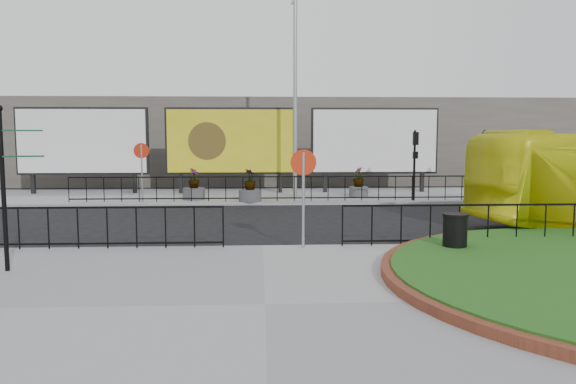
{
  "coord_description": "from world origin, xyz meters",
  "views": [
    {
      "loc": [
        -0.06,
        -14.2,
        2.98
      ],
      "look_at": [
        0.73,
        1.93,
        1.29
      ],
      "focal_mm": 35.0,
      "sensor_mm": 36.0,
      "label": 1
    }
  ],
  "objects": [
    {
      "name": "ground",
      "position": [
        0.0,
        0.0,
        0.0
      ],
      "size": [
        90.0,
        90.0,
        0.0
      ],
      "primitive_type": "plane",
      "color": "black",
      "rests_on": "ground"
    },
    {
      "name": "pavement_near",
      "position": [
        0.0,
        -5.0,
        0.06
      ],
      "size": [
        30.0,
        10.0,
        0.12
      ],
      "primitive_type": "cube",
      "color": "gray",
      "rests_on": "ground"
    },
    {
      "name": "pavement_far",
      "position": [
        0.0,
        12.0,
        0.06
      ],
      "size": [
        44.0,
        6.0,
        0.12
      ],
      "primitive_type": "cube",
      "color": "gray",
      "rests_on": "ground"
    },
    {
      "name": "railing_near_left",
      "position": [
        -6.0,
        -0.3,
        0.67
      ],
      "size": [
        10.0,
        0.1,
        1.1
      ],
      "primitive_type": null,
      "color": "black",
      "rests_on": "pavement_near"
    },
    {
      "name": "railing_near_right",
      "position": [
        6.5,
        -0.3,
        0.67
      ],
      "size": [
        9.0,
        0.1,
        1.1
      ],
      "primitive_type": null,
      "color": "black",
      "rests_on": "pavement_near"
    },
    {
      "name": "railing_far",
      "position": [
        1.0,
        9.3,
        0.67
      ],
      "size": [
        18.0,
        0.1,
        1.1
      ],
      "primitive_type": null,
      "color": "black",
      "rests_on": "pavement_far"
    },
    {
      "name": "speed_sign_far",
      "position": [
        -5.0,
        9.4,
        1.92
      ],
      "size": [
        0.64,
        0.07,
        2.47
      ],
      "color": "gray",
      "rests_on": "pavement_far"
    },
    {
      "name": "speed_sign_near",
      "position": [
        1.0,
        -0.4,
        1.92
      ],
      "size": [
        0.64,
        0.07,
        2.47
      ],
      "color": "gray",
      "rests_on": "pavement_near"
    },
    {
      "name": "billboard_left",
      "position": [
        -8.5,
        12.97,
        2.6
      ],
      "size": [
        6.2,
        0.31,
        4.1
      ],
      "color": "black",
      "rests_on": "pavement_far"
    },
    {
      "name": "billboard_mid",
      "position": [
        -1.5,
        12.97,
        2.6
      ],
      "size": [
        6.2,
        0.31,
        4.1
      ],
      "color": "black",
      "rests_on": "pavement_far"
    },
    {
      "name": "billboard_right",
      "position": [
        5.5,
        12.97,
        2.6
      ],
      "size": [
        6.2,
        0.31,
        4.1
      ],
      "color": "black",
      "rests_on": "pavement_far"
    },
    {
      "name": "lamp_post",
      "position": [
        1.51,
        11.0,
        4.83
      ],
      "size": [
        0.74,
        0.18,
        9.23
      ],
      "color": "gray",
      "rests_on": "pavement_far"
    },
    {
      "name": "signal_pole_a",
      "position": [
        6.5,
        9.34,
        2.1
      ],
      "size": [
        0.22,
        0.26,
        3.0
      ],
      "color": "black",
      "rests_on": "pavement_far"
    },
    {
      "name": "signal_pole_b",
      "position": [
        9.5,
        9.34,
        2.1
      ],
      "size": [
        0.22,
        0.26,
        3.0
      ],
      "color": "black",
      "rests_on": "pavement_far"
    },
    {
      "name": "building_backdrop",
      "position": [
        0.0,
        22.0,
        2.5
      ],
      "size": [
        40.0,
        10.0,
        5.0
      ],
      "primitive_type": "cube",
      "color": "#5E5952",
      "rests_on": "ground"
    },
    {
      "name": "fingerpost_sign",
      "position": [
        -5.37,
        -2.41,
        2.2
      ],
      "size": [
        1.6,
        0.66,
        3.45
      ],
      "rotation": [
        0.0,
        0.0,
        0.2
      ],
      "color": "black",
      "rests_on": "pavement_near"
    },
    {
      "name": "litter_bin",
      "position": [
        4.5,
        -1.41,
        0.62
      ],
      "size": [
        0.6,
        0.6,
        0.99
      ],
      "color": "black",
      "rests_on": "pavement_near"
    },
    {
      "name": "planter_a",
      "position": [
        -2.95,
        10.22,
        0.58
      ],
      "size": [
        0.96,
        0.96,
        1.36
      ],
      "color": "#4C4C4F",
      "rests_on": "pavement_far"
    },
    {
      "name": "planter_b",
      "position": [
        -0.5,
        9.4,
        0.6
      ],
      "size": [
        0.96,
        0.96,
        1.39
      ],
      "color": "#4C4C4F",
      "rests_on": "pavement_far"
    },
    {
      "name": "planter_c",
      "position": [
        4.4,
        11.0,
        0.63
      ],
      "size": [
        0.86,
        0.86,
        1.36
      ],
      "color": "#4C4C4F",
      "rests_on": "pavement_far"
    }
  ]
}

